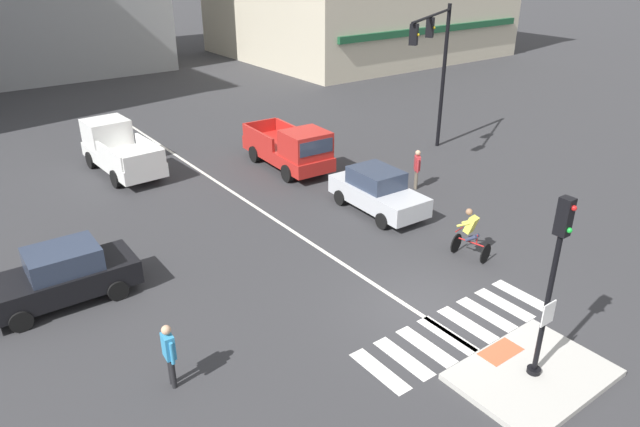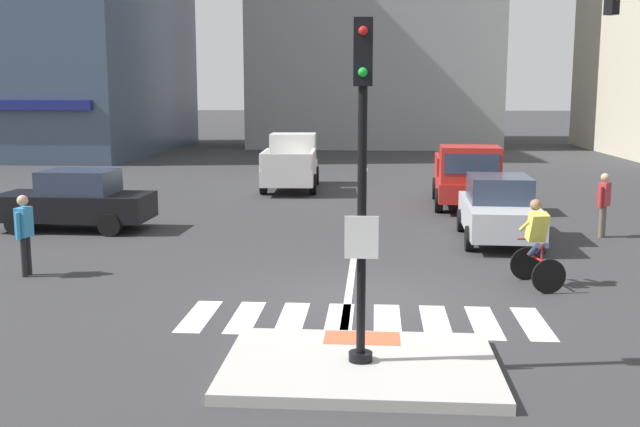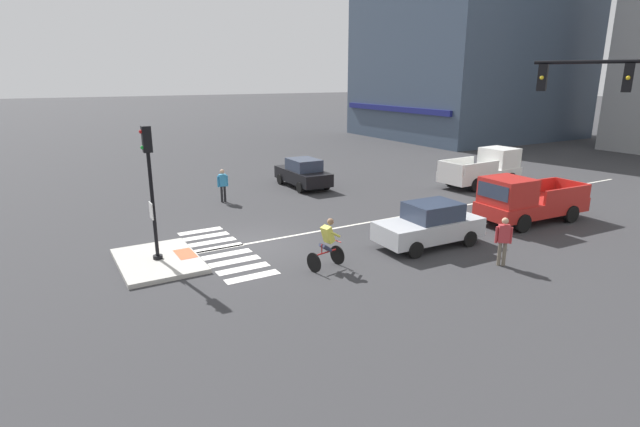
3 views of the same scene
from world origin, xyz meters
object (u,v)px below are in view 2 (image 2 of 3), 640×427
Objects in this scene: cyclist at (537,242)px; pickup_truck_red_eastbound_far at (467,178)px; car_silver_eastbound_mid at (499,209)px; signal_pole at (362,160)px; pedestrian_at_curb_left at (24,229)px; car_black_cross_left at (76,201)px; pedestrian_waiting_far_side at (604,200)px; pickup_truck_white_westbound_distant at (292,163)px.

pickup_truck_red_eastbound_far is at bearing 90.90° from cyclist.
signal_pole is at bearing -109.57° from car_silver_eastbound_mid.
cyclist is at bearing 55.40° from signal_pole.
car_silver_eastbound_mid is 11.12m from pedestrian_at_curb_left.
car_black_cross_left is at bearing -156.32° from pickup_truck_red_eastbound_far.
car_black_cross_left is 5.23m from pedestrian_at_curb_left.
cyclist reaches higher than car_black_cross_left.
cyclist is at bearing -118.21° from pedestrian_waiting_far_side.
pedestrian_at_curb_left is (-3.80, -14.58, 0.00)m from pickup_truck_white_westbound_distant.
pickup_truck_red_eastbound_far reaches higher than pedestrian_waiting_far_side.
pickup_truck_red_eastbound_far is (-0.15, 5.54, 0.17)m from car_silver_eastbound_mid.
car_silver_eastbound_mid is 2.49× the size of pedestrian_at_curb_left.
car_silver_eastbound_mid is at bearing -88.44° from pickup_truck_red_eastbound_far.
car_black_cross_left is 12.36m from cyclist.
car_black_cross_left is 14.00m from pedestrian_waiting_far_side.
pedestrian_at_curb_left is at bearing -156.48° from car_silver_eastbound_mid.
pickup_truck_white_westbound_distant is 13.16m from pedestrian_waiting_far_side.
cyclist is at bearing -24.64° from car_black_cross_left.
pickup_truck_red_eastbound_far is 3.09× the size of cyclist.
cyclist is at bearing -0.15° from pedestrian_at_curb_left.
car_silver_eastbound_mid is 4.47m from cyclist.
car_silver_eastbound_mid is 2.47× the size of cyclist.
pickup_truck_red_eastbound_far reaches higher than car_black_cross_left.
signal_pole is 1.08× the size of car_silver_eastbound_mid.
signal_pole is 2.68× the size of pedestrian_at_curb_left.
pedestrian_at_curb_left and pedestrian_waiting_far_side have the same top height.
pickup_truck_red_eastbound_far is 3.11× the size of pedestrian_waiting_far_side.
signal_pole is 0.86× the size of pickup_truck_white_westbound_distant.
pedestrian_at_curb_left is at bearing 179.85° from cyclist.
signal_pole is 2.66× the size of cyclist.
car_silver_eastbound_mid is at bearing -57.75° from pickup_truck_white_westbound_distant.
car_silver_eastbound_mid is 0.80× the size of pickup_truck_red_eastbound_far.
car_black_cross_left is (-11.22, 0.69, 0.00)m from car_silver_eastbound_mid.
car_silver_eastbound_mid is 2.86m from pedestrian_waiting_far_side.
car_silver_eastbound_mid is 11.25m from car_black_cross_left.
signal_pole is 15.22m from pickup_truck_red_eastbound_far.
signal_pole reaches higher than pedestrian_waiting_far_side.
signal_pole is at bearing -124.60° from cyclist.
pickup_truck_white_westbound_distant is at bearing 134.16° from pedestrian_waiting_far_side.
pedestrian_at_curb_left is (-10.05, -9.98, 0.00)m from pickup_truck_red_eastbound_far.
signal_pole is 2.68× the size of pedestrian_waiting_far_side.
cyclist is (0.16, -10.01, -0.11)m from pickup_truck_red_eastbound_far.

